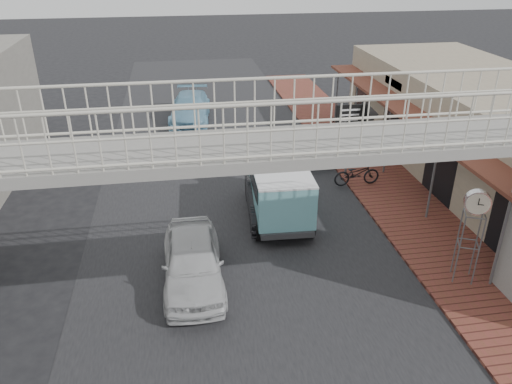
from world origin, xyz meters
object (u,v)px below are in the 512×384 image
object	(u,v)px
angkot_van	(278,184)
angkot_far	(190,108)
motorcycle_near	(357,173)
white_hatchback	(193,261)
dark_sedan	(267,199)
motorcycle_far	(337,126)
arrow_sign	(369,116)
angkot_curb	(305,140)
street_clock	(476,207)

from	to	relation	value
angkot_van	angkot_far	bearing A→B (deg)	105.05
angkot_van	motorcycle_near	size ratio (longest dim) A/B	2.30
white_hatchback	dark_sedan	distance (m)	4.62
dark_sedan	motorcycle_far	xyz separation A→B (m)	(5.05, 7.56, -0.09)
angkot_van	arrow_sign	xyz separation A→B (m)	(4.33, 2.99, 1.33)
angkot_curb	angkot_far	world-z (taller)	angkot_far
angkot_far	white_hatchback	bearing A→B (deg)	-85.97
angkot_far	motorcycle_far	bearing A→B (deg)	-20.95
dark_sedan	angkot_far	size ratio (longest dim) A/B	0.77
angkot_curb	motorcycle_near	size ratio (longest dim) A/B	2.34
angkot_van	motorcycle_near	world-z (taller)	angkot_van
street_clock	dark_sedan	bearing A→B (deg)	158.57
dark_sedan	angkot_far	distance (m)	11.53
motorcycle_far	arrow_sign	world-z (taller)	arrow_sign
street_clock	white_hatchback	bearing A→B (deg)	-165.65
angkot_curb	motorcycle_far	distance (m)	2.77
motorcycle_near	arrow_sign	distance (m)	2.40
street_clock	angkot_curb	bearing A→B (deg)	123.86
angkot_far	motorcycle_near	xyz separation A→B (m)	(6.28, -9.58, -0.14)
arrow_sign	angkot_curb	bearing A→B (deg)	120.62
dark_sedan	motorcycle_far	distance (m)	9.09
motorcycle_near	arrow_sign	size ratio (longest dim) A/B	0.60
angkot_far	motorcycle_far	distance (m)	8.22
motorcycle_near	motorcycle_far	distance (m)	5.92
dark_sedan	arrow_sign	size ratio (longest dim) A/B	1.25
dark_sedan	motorcycle_near	size ratio (longest dim) A/B	2.09
angkot_far	dark_sedan	bearing A→B (deg)	-72.45
street_clock	arrow_sign	xyz separation A→B (m)	(-0.23, 7.60, 0.18)
dark_sedan	street_clock	world-z (taller)	street_clock
angkot_far	arrow_sign	world-z (taller)	arrow_sign
white_hatchback	dark_sedan	size ratio (longest dim) A/B	1.08
angkot_van	motorcycle_far	world-z (taller)	angkot_van
angkot_far	motorcycle_far	xyz separation A→B (m)	(7.32, -3.75, -0.18)
motorcycle_near	motorcycle_far	xyz separation A→B (m)	(1.03, 5.83, -0.04)
angkot_curb	angkot_far	size ratio (longest dim) A/B	0.87
angkot_curb	angkot_van	world-z (taller)	angkot_van
motorcycle_far	street_clock	xyz separation A→B (m)	(-0.13, -12.42, 1.92)
white_hatchback	motorcycle_far	xyz separation A→B (m)	(7.89, 11.21, -0.17)
angkot_far	arrow_sign	bearing A→B (deg)	-44.69
arrow_sign	white_hatchback	bearing A→B (deg)	-139.27
angkot_van	motorcycle_far	distance (m)	9.13
white_hatchback	street_clock	bearing A→B (deg)	-8.33
white_hatchback	angkot_van	bearing A→B (deg)	47.32
white_hatchback	arrow_sign	xyz separation A→B (m)	(7.53, 6.39, 1.94)
angkot_van	street_clock	size ratio (longest dim) A/B	1.52
motorcycle_far	street_clock	bearing A→B (deg)	-165.38
angkot_far	street_clock	xyz separation A→B (m)	(7.19, -16.17, 1.74)
dark_sedan	arrow_sign	distance (m)	5.80
angkot_curb	motorcycle_far	world-z (taller)	angkot_curb
white_hatchback	dark_sedan	world-z (taller)	white_hatchback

